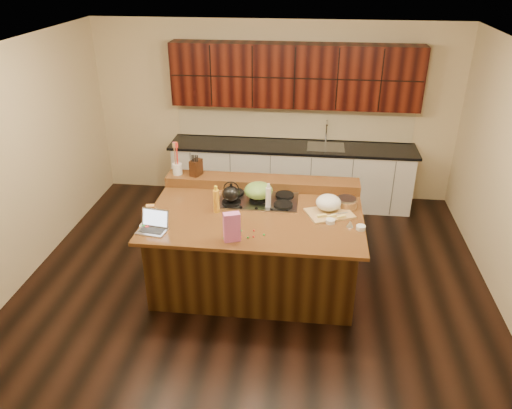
# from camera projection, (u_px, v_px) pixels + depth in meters

# --- Properties ---
(room) EXTENTS (5.52, 5.02, 2.72)m
(room) POSITION_uv_depth(u_px,v_px,m) (255.00, 178.00, 5.41)
(room) COLOR black
(room) RESTS_ON ground
(island) EXTENTS (2.40, 1.60, 0.92)m
(island) POSITION_uv_depth(u_px,v_px,m) (256.00, 247.00, 5.82)
(island) COLOR black
(island) RESTS_ON ground
(back_ledge) EXTENTS (2.40, 0.30, 0.12)m
(back_ledge) POSITION_uv_depth(u_px,v_px,m) (262.00, 182.00, 6.20)
(back_ledge) COLOR black
(back_ledge) RESTS_ON island
(cooktop) EXTENTS (0.92, 0.52, 0.05)m
(cooktop) POSITION_uv_depth(u_px,v_px,m) (258.00, 200.00, 5.87)
(cooktop) COLOR gray
(cooktop) RESTS_ON island
(back_counter) EXTENTS (3.70, 0.66, 2.40)m
(back_counter) POSITION_uv_depth(u_px,v_px,m) (293.00, 142.00, 7.52)
(back_counter) COLOR silver
(back_counter) RESTS_ON ground
(kettle) EXTENTS (0.25, 0.25, 0.19)m
(kettle) POSITION_uv_depth(u_px,v_px,m) (231.00, 194.00, 5.73)
(kettle) COLOR black
(kettle) RESTS_ON cooktop
(green_bowl) EXTENTS (0.43, 0.43, 0.18)m
(green_bowl) POSITION_uv_depth(u_px,v_px,m) (258.00, 190.00, 5.81)
(green_bowl) COLOR olive
(green_bowl) RESTS_ON cooktop
(laptop) EXTENTS (0.33, 0.28, 0.21)m
(laptop) POSITION_uv_depth(u_px,v_px,m) (153.00, 225.00, 5.25)
(laptop) COLOR #B7B7BC
(laptop) RESTS_ON island
(oil_bottle) EXTENTS (0.09, 0.09, 0.27)m
(oil_bottle) POSITION_uv_depth(u_px,v_px,m) (216.00, 201.00, 5.57)
(oil_bottle) COLOR gold
(oil_bottle) RESTS_ON island
(vinegar_bottle) EXTENTS (0.07, 0.07, 0.25)m
(vinegar_bottle) POSITION_uv_depth(u_px,v_px,m) (268.00, 198.00, 5.67)
(vinegar_bottle) COLOR silver
(vinegar_bottle) RESTS_ON island
(wooden_tray) EXTENTS (0.59, 0.52, 0.20)m
(wooden_tray) POSITION_uv_depth(u_px,v_px,m) (329.00, 205.00, 5.59)
(wooden_tray) COLOR tan
(wooden_tray) RESTS_ON island
(ramekin_a) EXTENTS (0.12, 0.12, 0.04)m
(ramekin_a) POSITION_uv_depth(u_px,v_px,m) (330.00, 221.00, 5.39)
(ramekin_a) COLOR white
(ramekin_a) RESTS_ON island
(ramekin_b) EXTENTS (0.11, 0.11, 0.04)m
(ramekin_b) POSITION_uv_depth(u_px,v_px,m) (361.00, 228.00, 5.26)
(ramekin_b) COLOR white
(ramekin_b) RESTS_ON island
(ramekin_c) EXTENTS (0.13, 0.13, 0.04)m
(ramekin_c) POSITION_uv_depth(u_px,v_px,m) (336.00, 208.00, 5.67)
(ramekin_c) COLOR white
(ramekin_c) RESTS_ON island
(strainer_bowl) EXTENTS (0.32, 0.32, 0.09)m
(strainer_bowl) POSITION_uv_depth(u_px,v_px,m) (346.00, 203.00, 5.72)
(strainer_bowl) COLOR #996B3F
(strainer_bowl) RESTS_ON island
(kitchen_timer) EXTENTS (0.10, 0.10, 0.07)m
(kitchen_timer) POSITION_uv_depth(u_px,v_px,m) (350.00, 224.00, 5.32)
(kitchen_timer) COLOR silver
(kitchen_timer) RESTS_ON island
(pink_bag) EXTENTS (0.19, 0.14, 0.31)m
(pink_bag) POSITION_uv_depth(u_px,v_px,m) (232.00, 227.00, 5.01)
(pink_bag) COLOR pink
(pink_bag) RESTS_ON island
(candy_plate) EXTENTS (0.22, 0.22, 0.01)m
(candy_plate) POSITION_uv_depth(u_px,v_px,m) (148.00, 226.00, 5.33)
(candy_plate) COLOR white
(candy_plate) RESTS_ON island
(package_box) EXTENTS (0.10, 0.08, 0.13)m
(package_box) POSITION_uv_depth(u_px,v_px,m) (151.00, 210.00, 5.53)
(package_box) COLOR #D4904A
(package_box) RESTS_ON island
(utensil_crock) EXTENTS (0.14, 0.14, 0.14)m
(utensil_crock) POSITION_uv_depth(u_px,v_px,m) (177.00, 169.00, 6.25)
(utensil_crock) COLOR white
(utensil_crock) RESTS_ON back_ledge
(knife_block) EXTENTS (0.15, 0.19, 0.20)m
(knife_block) POSITION_uv_depth(u_px,v_px,m) (196.00, 167.00, 6.21)
(knife_block) COLOR black
(knife_block) RESTS_ON back_ledge
(gumdrop_0) EXTENTS (0.02, 0.02, 0.02)m
(gumdrop_0) POSITION_uv_depth(u_px,v_px,m) (254.00, 230.00, 5.24)
(gumdrop_0) COLOR red
(gumdrop_0) RESTS_ON island
(gumdrop_1) EXTENTS (0.02, 0.02, 0.02)m
(gumdrop_1) POSITION_uv_depth(u_px,v_px,m) (248.00, 237.00, 5.11)
(gumdrop_1) COLOR #198C26
(gumdrop_1) RESTS_ON island
(gumdrop_2) EXTENTS (0.02, 0.02, 0.02)m
(gumdrop_2) POSITION_uv_depth(u_px,v_px,m) (233.00, 239.00, 5.08)
(gumdrop_2) COLOR red
(gumdrop_2) RESTS_ON island
(gumdrop_3) EXTENTS (0.02, 0.02, 0.02)m
(gumdrop_3) POSITION_uv_depth(u_px,v_px,m) (235.00, 232.00, 5.21)
(gumdrop_3) COLOR #198C26
(gumdrop_3) RESTS_ON island
(gumdrop_4) EXTENTS (0.02, 0.02, 0.02)m
(gumdrop_4) POSITION_uv_depth(u_px,v_px,m) (236.00, 234.00, 5.17)
(gumdrop_4) COLOR red
(gumdrop_4) RESTS_ON island
(gumdrop_5) EXTENTS (0.02, 0.02, 0.02)m
(gumdrop_5) POSITION_uv_depth(u_px,v_px,m) (264.00, 235.00, 5.16)
(gumdrop_5) COLOR #198C26
(gumdrop_5) RESTS_ON island
(gumdrop_6) EXTENTS (0.02, 0.02, 0.02)m
(gumdrop_6) POSITION_uv_depth(u_px,v_px,m) (254.00, 237.00, 5.12)
(gumdrop_6) COLOR red
(gumdrop_6) RESTS_ON island
(gumdrop_7) EXTENTS (0.02, 0.02, 0.02)m
(gumdrop_7) POSITION_uv_depth(u_px,v_px,m) (241.00, 231.00, 5.23)
(gumdrop_7) COLOR #198C26
(gumdrop_7) RESTS_ON island
(gumdrop_8) EXTENTS (0.02, 0.02, 0.02)m
(gumdrop_8) POSITION_uv_depth(u_px,v_px,m) (241.00, 237.00, 5.12)
(gumdrop_8) COLOR red
(gumdrop_8) RESTS_ON island
(gumdrop_9) EXTENTS (0.02, 0.02, 0.02)m
(gumdrop_9) POSITION_uv_depth(u_px,v_px,m) (224.00, 238.00, 5.10)
(gumdrop_9) COLOR #198C26
(gumdrop_9) RESTS_ON island
(gumdrop_10) EXTENTS (0.02, 0.02, 0.02)m
(gumdrop_10) POSITION_uv_depth(u_px,v_px,m) (234.00, 233.00, 5.19)
(gumdrop_10) COLOR red
(gumdrop_10) RESTS_ON island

